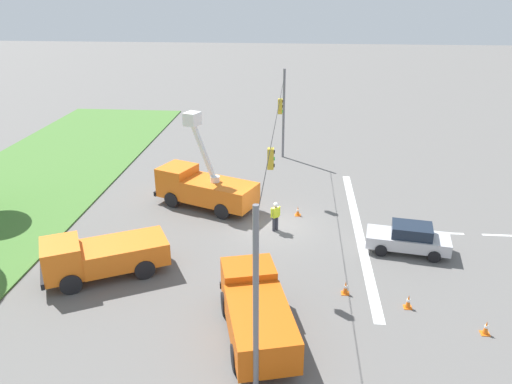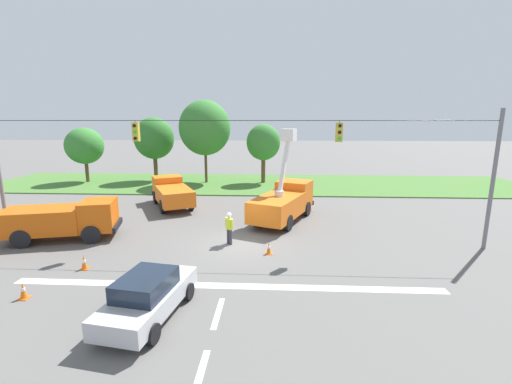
% 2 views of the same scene
% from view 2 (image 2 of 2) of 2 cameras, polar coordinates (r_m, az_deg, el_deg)
% --- Properties ---
extents(ground_plane, '(200.00, 200.00, 0.00)m').
position_cam_2_polar(ground_plane, '(18.92, -2.99, -8.60)').
color(ground_plane, '#605E5B').
extents(grass_verge, '(56.00, 12.00, 0.10)m').
position_cam_2_polar(grass_verge, '(36.28, -0.09, 1.40)').
color(grass_verge, '#477533').
rests_on(grass_verge, ground).
extents(lane_markings, '(17.60, 15.25, 0.01)m').
position_cam_2_polar(lane_markings, '(13.19, -5.96, -18.22)').
color(lane_markings, silver).
rests_on(lane_markings, ground).
extents(signal_gantry, '(26.20, 0.33, 7.20)m').
position_cam_2_polar(signal_gantry, '(17.89, -3.17, 4.26)').
color(signal_gantry, slate).
rests_on(signal_gantry, ground).
extents(tree_far_west, '(3.88, 4.02, 5.89)m').
position_cam_2_polar(tree_far_west, '(41.10, -26.68, 6.87)').
color(tree_far_west, brown).
rests_on(tree_far_west, ground).
extents(tree_west, '(4.31, 3.99, 6.97)m').
position_cam_2_polar(tree_west, '(39.24, -16.64, 8.54)').
color(tree_west, brown).
rests_on(tree_west, ground).
extents(tree_centre, '(5.35, 5.43, 8.73)m').
position_cam_2_polar(tree_centre, '(36.70, -8.53, 10.52)').
color(tree_centre, brown).
rests_on(tree_centre, ground).
extents(tree_east, '(3.55, 3.14, 6.26)m').
position_cam_2_polar(tree_east, '(36.31, 1.24, 8.23)').
color(tree_east, brown).
rests_on(tree_east, ground).
extents(utility_truck_bucket_lift, '(4.72, 6.99, 6.08)m').
position_cam_2_polar(utility_truck_bucket_lift, '(22.94, 4.69, -1.42)').
color(utility_truck_bucket_lift, orange).
rests_on(utility_truck_bucket_lift, ground).
extents(utility_truck_support_near, '(6.41, 3.77, 2.15)m').
position_cam_2_polar(utility_truck_support_near, '(22.11, -29.51, -3.93)').
color(utility_truck_support_near, '#D6560F').
rests_on(utility_truck_support_near, ground).
extents(utility_truck_support_far, '(4.75, 6.33, 2.13)m').
position_cam_2_polar(utility_truck_support_far, '(27.48, -13.87, -0.05)').
color(utility_truck_support_far, orange).
rests_on(utility_truck_support_far, ground).
extents(sedan_silver, '(2.43, 4.53, 1.56)m').
position_cam_2_polar(sedan_silver, '(12.63, -17.53, -16.12)').
color(sedan_silver, '#B7B7BC').
rests_on(sedan_silver, ground).
extents(road_worker, '(0.45, 0.53, 1.77)m').
position_cam_2_polar(road_worker, '(18.60, -4.48, -5.73)').
color(road_worker, '#383842').
rests_on(road_worker, ground).
extents(traffic_cone_foreground_left, '(0.36, 0.36, 0.65)m').
position_cam_2_polar(traffic_cone_foreground_left, '(16.00, -34.30, -13.45)').
color(traffic_cone_foreground_left, orange).
rests_on(traffic_cone_foreground_left, ground).
extents(traffic_cone_foreground_right, '(0.36, 0.36, 0.61)m').
position_cam_2_polar(traffic_cone_foreground_right, '(17.47, 2.14, -9.35)').
color(traffic_cone_foreground_right, orange).
rests_on(traffic_cone_foreground_right, ground).
extents(traffic_cone_mid_left, '(0.36, 0.36, 0.58)m').
position_cam_2_polar(traffic_cone_mid_left, '(25.84, 9.00, -2.50)').
color(traffic_cone_mid_left, orange).
rests_on(traffic_cone_mid_left, ground).
extents(traffic_cone_mid_right, '(0.36, 0.36, 0.66)m').
position_cam_2_polar(traffic_cone_mid_right, '(17.57, -26.74, -10.44)').
color(traffic_cone_mid_right, orange).
rests_on(traffic_cone_mid_right, ground).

